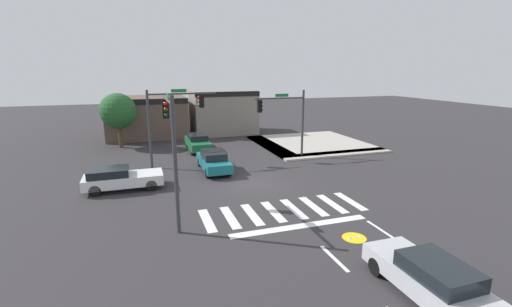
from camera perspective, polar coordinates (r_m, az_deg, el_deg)
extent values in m
plane|color=#302D30|center=(22.33, -0.02, -4.95)|extent=(120.00, 120.00, 0.00)
cube|color=silver|center=(17.33, -7.94, -10.70)|extent=(0.46, 2.78, 0.01)
cube|color=silver|center=(17.55, -4.23, -10.29)|extent=(0.46, 2.78, 0.01)
cube|color=silver|center=(17.83, -0.64, -9.85)|extent=(0.46, 2.78, 0.01)
cube|color=silver|center=(18.18, 2.82, -9.38)|extent=(0.46, 2.78, 0.01)
cube|color=silver|center=(18.60, 6.13, -8.91)|extent=(0.46, 2.78, 0.01)
cube|color=silver|center=(19.07, 9.27, -8.43)|extent=(0.46, 2.78, 0.01)
cube|color=silver|center=(19.60, 12.24, -7.95)|extent=(0.46, 2.78, 0.01)
cube|color=silver|center=(20.18, 15.05, -7.48)|extent=(0.46, 2.78, 0.01)
cube|color=white|center=(16.72, 7.21, -11.62)|extent=(6.80, 0.50, 0.01)
cube|color=white|center=(14.39, 12.58, -16.27)|extent=(0.16, 2.00, 0.01)
cylinder|color=yellow|center=(16.13, 15.66, -13.04)|extent=(1.04, 1.04, 0.01)
cylinder|color=white|center=(16.00, 14.95, -13.19)|extent=(0.17, 0.17, 0.00)
cylinder|color=white|center=(16.25, 16.37, -12.86)|extent=(0.17, 0.17, 0.00)
cube|color=white|center=(16.13, 15.67, -13.02)|extent=(0.47, 0.04, 0.00)
cube|color=#B2AA9E|center=(30.58, 13.00, -0.06)|extent=(10.00, 1.60, 0.15)
cube|color=#B2AA9E|center=(32.96, 2.38, 1.26)|extent=(1.60, 10.00, 0.15)
cube|color=#B2AA9E|center=(34.65, 8.89, 1.71)|extent=(10.00, 10.00, 0.15)
cube|color=brown|center=(39.73, -17.33, 5.73)|extent=(8.12, 6.66, 4.21)
cube|color=black|center=(36.42, -17.40, 8.01)|extent=(8.12, 0.50, 0.50)
cube|color=gray|center=(40.06, -5.39, 6.76)|extent=(6.90, 5.32, 4.78)
cube|color=black|center=(37.47, -4.59, 9.59)|extent=(6.90, 0.50, 0.50)
cylinder|color=#383A3D|center=(26.40, -16.93, 3.70)|extent=(0.18, 0.18, 5.67)
cylinder|color=#383A3D|center=(26.29, -11.87, 9.49)|extent=(4.92, 0.12, 0.12)
cube|color=black|center=(26.53, -8.84, 8.40)|extent=(0.32, 0.32, 0.95)
sphere|color=red|center=(26.47, -9.23, 9.02)|extent=(0.22, 0.22, 0.22)
sphere|color=#4C330C|center=(26.50, -9.20, 8.38)|extent=(0.22, 0.22, 0.22)
sphere|color=#0C3814|center=(26.53, -9.18, 7.75)|extent=(0.22, 0.22, 0.22)
cube|color=#197233|center=(26.24, -12.44, 9.94)|extent=(1.10, 0.03, 0.24)
cylinder|color=#383A3D|center=(28.90, 7.58, 4.78)|extent=(0.18, 0.18, 5.47)
cylinder|color=#383A3D|center=(27.81, 3.83, 8.96)|extent=(4.14, 0.12, 0.12)
cube|color=black|center=(27.28, 0.57, 7.69)|extent=(0.32, 0.32, 0.95)
sphere|color=red|center=(27.31, 0.91, 8.31)|extent=(0.22, 0.22, 0.22)
sphere|color=#4C330C|center=(27.33, 0.91, 7.70)|extent=(0.22, 0.22, 0.22)
sphere|color=#0C3814|center=(27.37, 0.91, 7.08)|extent=(0.22, 0.22, 0.22)
cube|color=#197233|center=(27.87, 4.24, 9.42)|extent=(1.10, 0.03, 0.24)
cylinder|color=#383A3D|center=(15.31, -12.94, -2.16)|extent=(0.18, 0.18, 6.06)
cylinder|color=#383A3D|center=(17.24, -14.24, 8.44)|extent=(0.12, 4.85, 0.12)
cube|color=black|center=(18.71, -14.50, 7.02)|extent=(0.32, 0.32, 0.95)
sphere|color=red|center=(18.52, -14.51, 7.88)|extent=(0.22, 0.22, 0.22)
sphere|color=#4C330C|center=(18.54, -14.46, 6.97)|extent=(0.22, 0.22, 0.22)
sphere|color=#0C3814|center=(18.58, -14.40, 6.07)|extent=(0.22, 0.22, 0.22)
cube|color=#197233|center=(16.98, -14.22, 9.11)|extent=(0.03, 1.10, 0.24)
cube|color=#196B70|center=(25.19, -6.89, -1.45)|extent=(1.73, 4.51, 0.64)
cube|color=black|center=(25.06, -6.94, -0.20)|extent=(1.52, 2.31, 0.49)
cylinder|color=black|center=(23.99, -4.36, -2.87)|extent=(0.22, 0.64, 0.64)
cylinder|color=black|center=(23.68, -7.91, -3.18)|extent=(0.22, 0.64, 0.64)
cylinder|color=black|center=(26.86, -5.97, -1.11)|extent=(0.22, 0.64, 0.64)
cylinder|color=black|center=(26.59, -9.15, -1.36)|extent=(0.22, 0.64, 0.64)
cube|color=white|center=(22.64, -20.68, -3.98)|extent=(4.55, 1.86, 0.61)
cube|color=black|center=(22.55, -22.86, -2.83)|extent=(2.28, 1.64, 0.46)
cylinder|color=black|center=(23.48, -16.80, -3.76)|extent=(0.67, 0.22, 0.67)
cylinder|color=black|center=(21.91, -16.64, -4.99)|extent=(0.67, 0.22, 0.67)
cylinder|color=black|center=(23.63, -24.32, -4.30)|extent=(0.67, 0.22, 0.67)
cylinder|color=black|center=(22.07, -24.71, -5.55)|extent=(0.67, 0.22, 0.67)
cube|color=#1E6638|center=(31.73, -9.42, 1.63)|extent=(1.74, 4.67, 0.68)
cube|color=black|center=(31.66, -9.48, 2.68)|extent=(1.53, 2.22, 0.49)
cylinder|color=black|center=(30.39, -7.50, 0.58)|extent=(0.22, 0.65, 0.65)
cylinder|color=black|center=(30.15, -10.34, 0.37)|extent=(0.22, 0.65, 0.65)
cylinder|color=black|center=(33.44, -8.56, 1.74)|extent=(0.22, 0.65, 0.65)
cylinder|color=black|center=(33.23, -11.14, 1.55)|extent=(0.22, 0.65, 0.65)
cube|color=#B7BABF|center=(13.00, 26.04, -17.92)|extent=(1.73, 4.43, 0.60)
cube|color=black|center=(12.51, 27.56, -16.48)|extent=(1.52, 2.20, 0.50)
cylinder|color=black|center=(13.64, 18.96, -16.99)|extent=(0.22, 0.64, 0.64)
cylinder|color=black|center=(14.53, 23.88, -15.46)|extent=(0.22, 0.64, 0.64)
cylinder|color=#4C3823|center=(34.60, -21.23, 3.17)|extent=(0.36, 0.36, 2.80)
sphere|color=#235628|center=(34.33, -21.52, 6.45)|extent=(3.22, 3.22, 3.22)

